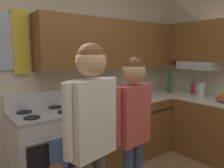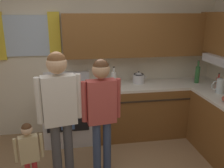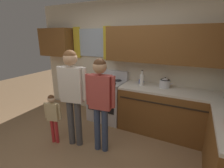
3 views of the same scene
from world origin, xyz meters
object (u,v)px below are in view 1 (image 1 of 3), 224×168
stove_oven (46,148)px  bottle_milk_white (98,94)px  stovetop_kettle (120,92)px  adult_in_plaid (133,121)px  bottle_wine_green (170,84)px  mug_cobalt_blue (90,99)px  mixing_bowl (224,99)px  mug_mustard_yellow (223,96)px  bottle_sauce_red (193,88)px  adult_holding_child (92,126)px  water_pitcher (201,90)px

stove_oven → bottle_milk_white: size_ratio=3.51×
stovetop_kettle → adult_in_plaid: bearing=-124.6°
stovetop_kettle → stove_oven: bearing=-175.6°
bottle_wine_green → stovetop_kettle: bearing=171.5°
mug_cobalt_blue → stove_oven: bearing=-167.6°
bottle_milk_white → mixing_bowl: bottle_milk_white is taller
mug_cobalt_blue → stovetop_kettle: size_ratio=0.42×
mug_cobalt_blue → mug_mustard_yellow: size_ratio=0.96×
bottle_sauce_red → mug_cobalt_blue: size_ratio=2.14×
mixing_bowl → adult_holding_child: 2.21m
bottle_wine_green → bottle_milk_white: 1.43m
mug_cobalt_blue → stovetop_kettle: 0.50m
water_pitcher → mixing_bowl: bearing=-103.4°
adult_holding_child → mixing_bowl: bearing=2.2°
bottle_sauce_red → adult_holding_child: bearing=-163.6°
adult_in_plaid → stovetop_kettle: bearing=55.4°
mug_mustard_yellow → mixing_bowl: bearing=-149.4°
stove_oven → mug_mustard_yellow: 2.55m
bottle_sauce_red → adult_in_plaid: size_ratio=0.16×
stove_oven → mug_cobalt_blue: (0.71, 0.16, 0.48)m
mug_cobalt_blue → water_pitcher: 1.72m
adult_holding_child → stove_oven: bearing=87.4°
bottle_sauce_red → mug_mustard_yellow: (-0.04, -0.52, -0.05)m
stove_oven → mug_cobalt_blue: stove_oven is taller
stove_oven → adult_in_plaid: size_ratio=0.71×
stove_oven → mixing_bowl: (2.15, -1.01, 0.48)m
bottle_sauce_red → adult_in_plaid: adult_in_plaid is taller
bottle_milk_white → adult_holding_child: size_ratio=0.19×
bottle_wine_green → bottle_milk_white: bottle_wine_green is taller
water_pitcher → bottle_milk_white: bearing=156.8°
bottle_milk_white → mug_cobalt_blue: size_ratio=2.73×
bottle_sauce_red → mug_mustard_yellow: size_ratio=2.04×
bottle_milk_white → bottle_sauce_red: bearing=-14.3°
stove_oven → bottle_milk_white: 0.94m
stove_oven → bottle_sauce_red: bearing=-9.1°
stovetop_kettle → adult_holding_child: size_ratio=0.17×
bottle_wine_green → bottle_sauce_red: size_ratio=1.60×
mug_mustard_yellow → adult_holding_child: (-2.38, -0.19, 0.10)m
mug_mustard_yellow → stovetop_kettle: stovetop_kettle is taller
stove_oven → bottle_sauce_red: size_ratio=4.48×
stove_oven → bottle_wine_green: size_ratio=2.79×
water_pitcher → adult_in_plaid: (-1.81, -0.41, -0.04)m
bottle_milk_white → stovetop_kettle: bearing=8.3°
bottle_wine_green → mixing_bowl: bottle_wine_green is taller
water_pitcher → adult_in_plaid: adult_in_plaid is taller
bottle_wine_green → adult_holding_child: (-2.24, -1.04, -0.01)m
stovetop_kettle → adult_holding_child: (-1.25, -1.19, 0.05)m
stovetop_kettle → adult_holding_child: bearing=-136.6°
bottle_milk_white → bottle_wine_green: bearing=-3.3°
bottle_sauce_red → adult_holding_child: size_ratio=0.15×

